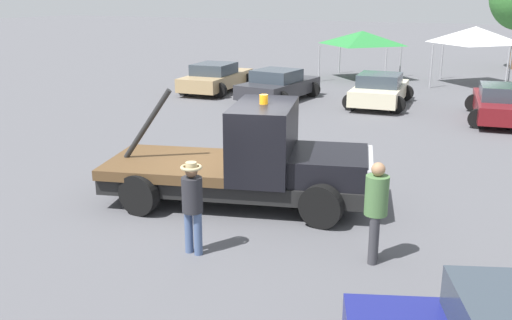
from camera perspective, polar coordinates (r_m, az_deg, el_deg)
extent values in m
plane|color=#545459|center=(12.74, -2.03, -4.26)|extent=(160.00, 160.00, 0.00)
cube|color=black|center=(12.56, -2.05, -2.01)|extent=(5.98, 3.43, 0.35)
cube|color=black|center=(12.17, 7.33, -0.53)|extent=(2.03, 2.24, 0.55)
cube|color=silver|center=(12.17, 11.28, -0.85)|extent=(0.65, 1.96, 0.50)
cube|color=black|center=(12.18, 0.76, 2.05)|extent=(1.79, 2.47, 1.54)
cube|color=brown|center=(12.84, -8.24, -0.42)|extent=(3.32, 2.89, 0.22)
cylinder|color=black|center=(12.81, -10.82, 3.52)|extent=(1.18, 0.43, 1.63)
cylinder|color=orange|center=(11.99, 0.78, 6.09)|extent=(0.18, 0.18, 0.20)
cylinder|color=black|center=(13.34, 7.17, -1.42)|extent=(0.88, 0.26, 0.88)
cylinder|color=black|center=(11.35, 6.52, -4.63)|extent=(0.88, 0.26, 0.88)
cylinder|color=black|center=(14.04, -8.48, -0.56)|extent=(0.88, 0.26, 0.88)
cylinder|color=black|center=(12.16, -11.63, -3.41)|extent=(0.88, 0.26, 0.88)
cylinder|color=#38383D|center=(10.01, 11.66, -7.88)|extent=(0.16, 0.16, 0.87)
cylinder|color=#38383D|center=(10.21, 11.76, -7.39)|extent=(0.16, 0.16, 0.87)
cylinder|color=#4C7542|center=(9.83, 11.97, -3.48)|extent=(0.40, 0.40, 0.69)
sphere|color=#A87A56|center=(9.68, 12.14, -0.91)|extent=(0.24, 0.24, 0.24)
cylinder|color=#475B84|center=(10.32, -6.73, -7.10)|extent=(0.15, 0.15, 0.80)
cylinder|color=#475B84|center=(10.21, -5.82, -7.34)|extent=(0.15, 0.15, 0.80)
cylinder|color=#28282D|center=(10.00, -6.41, -3.47)|extent=(0.37, 0.37, 0.63)
sphere|color=brown|center=(9.86, -6.48, -1.15)|extent=(0.22, 0.22, 0.22)
torus|color=tan|center=(9.84, -6.50, -0.73)|extent=(0.38, 0.38, 0.05)
cylinder|color=tan|center=(9.83, -6.51, -0.49)|extent=(0.19, 0.19, 0.10)
cube|color=tan|center=(27.09, -3.98, 8.00)|extent=(2.20, 4.77, 0.60)
cube|color=#333D47|center=(26.81, -4.22, 9.09)|extent=(1.77, 2.07, 0.50)
cylinder|color=black|center=(28.91, -4.22, 8.13)|extent=(0.68, 0.22, 0.68)
cylinder|color=black|center=(28.20, -0.96, 7.96)|extent=(0.68, 0.22, 0.68)
cylinder|color=black|center=(26.13, -7.21, 7.15)|extent=(0.68, 0.22, 0.68)
cylinder|color=black|center=(25.35, -3.69, 6.96)|extent=(0.68, 0.22, 0.68)
cube|color=#2D2D33|center=(24.80, 2.29, 7.24)|extent=(2.35, 4.39, 0.60)
cube|color=#333D47|center=(24.53, 2.06, 8.44)|extent=(1.87, 1.94, 0.50)
cylinder|color=black|center=(26.50, 2.10, 7.40)|extent=(0.68, 0.22, 0.68)
cylinder|color=black|center=(25.66, 5.67, 7.03)|extent=(0.68, 0.22, 0.68)
cylinder|color=black|center=(24.09, -1.31, 6.50)|extent=(0.68, 0.22, 0.68)
cylinder|color=black|center=(23.16, 2.50, 6.08)|extent=(0.68, 0.22, 0.68)
cube|color=beige|center=(24.11, 12.26, 6.61)|extent=(2.21, 4.36, 0.60)
cube|color=#333D47|center=(23.82, 12.26, 7.84)|extent=(1.78, 1.90, 0.50)
cylinder|color=black|center=(25.68, 10.79, 6.83)|extent=(0.68, 0.22, 0.68)
cylinder|color=black|center=(25.44, 14.71, 6.50)|extent=(0.68, 0.22, 0.68)
cylinder|color=black|center=(22.90, 9.49, 5.75)|extent=(0.68, 0.22, 0.68)
cylinder|color=black|center=(22.63, 13.87, 5.37)|extent=(0.68, 0.22, 0.68)
cube|color=maroon|center=(22.50, 23.47, 4.94)|extent=(2.50, 4.67, 0.60)
cube|color=#333D47|center=(22.19, 23.68, 6.22)|extent=(1.91, 2.09, 0.50)
cylinder|color=black|center=(23.95, 20.97, 5.35)|extent=(0.68, 0.22, 0.68)
cylinder|color=black|center=(20.98, 21.33, 3.87)|extent=(0.68, 0.22, 0.68)
cylinder|color=#9E9EA3|center=(30.26, 6.32, 9.54)|extent=(0.07, 0.07, 1.83)
cylinder|color=#9E9EA3|center=(29.29, 12.83, 9.01)|extent=(0.07, 0.07, 1.83)
cylinder|color=#9E9EA3|center=(33.55, 8.36, 10.14)|extent=(0.07, 0.07, 1.83)
cylinder|color=#9E9EA3|center=(32.68, 14.27, 9.65)|extent=(0.07, 0.07, 1.83)
pyramid|color=#287F38|center=(31.28, 10.57, 11.93)|extent=(3.48, 3.48, 0.71)
cylinder|color=#9E9EA3|center=(29.22, 17.14, 8.93)|extent=(0.07, 0.07, 2.08)
cylinder|color=#9E9EA3|center=(28.90, 23.81, 8.19)|extent=(0.07, 0.07, 2.08)
cylinder|color=#9E9EA3|center=(32.54, 18.11, 9.54)|extent=(0.07, 0.07, 2.08)
cylinder|color=#9E9EA3|center=(32.26, 24.11, 8.88)|extent=(0.07, 0.07, 2.08)
pyramid|color=white|center=(30.55, 21.07, 11.60)|extent=(3.38, 3.38, 0.81)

